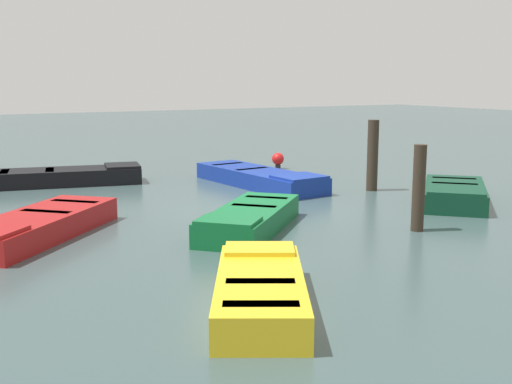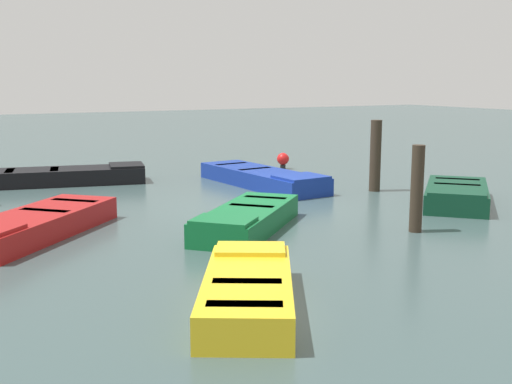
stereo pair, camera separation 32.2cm
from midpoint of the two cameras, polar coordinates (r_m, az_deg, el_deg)
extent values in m
plane|color=#384C4C|center=(13.03, -0.71, -1.52)|extent=(80.00, 80.00, 0.00)
cube|color=black|center=(16.74, -17.61, 1.30)|extent=(1.94, 4.01, 0.40)
cube|color=gray|center=(16.72, -17.63, 1.78)|extent=(1.57, 3.39, 0.04)
cube|color=black|center=(16.76, -12.50, 2.34)|extent=(1.18, 1.05, 0.06)
cube|color=#776E5D|center=(16.72, -18.63, 1.86)|extent=(0.90, 0.39, 0.04)
cube|color=#776E5D|center=(16.78, -22.25, 1.66)|extent=(0.90, 0.39, 0.04)
cube|color=#0F602D|center=(11.16, -1.35, -2.46)|extent=(2.89, 2.95, 0.40)
cube|color=orange|center=(11.13, -1.35, -1.75)|extent=(2.40, 2.45, 0.04)
cube|color=#0F602D|center=(10.01, -3.45, -2.60)|extent=(1.15, 1.15, 0.06)
cube|color=#B06E1E|center=(11.34, -1.00, -1.32)|extent=(0.73, 0.72, 0.04)
cube|color=#B06E1E|center=(12.13, 0.20, -0.57)|extent=(0.73, 0.72, 0.04)
cube|color=navy|center=(15.80, -0.34, 1.28)|extent=(4.24, 1.56, 0.40)
cube|color=silver|center=(15.78, -0.34, 1.78)|extent=(3.60, 1.24, 0.04)
cube|color=navy|center=(14.48, 3.30, 1.37)|extent=(1.01, 1.15, 0.06)
cube|color=#A4A49F|center=(16.03, -0.97, 2.06)|extent=(0.28, 0.94, 0.04)
cube|color=#A4A49F|center=(16.98, -3.12, 2.50)|extent=(0.28, 0.94, 0.04)
cube|color=gold|center=(7.42, -0.87, -8.99)|extent=(2.82, 2.19, 0.40)
cube|color=#4C3319|center=(7.38, -0.88, -7.97)|extent=(2.36, 1.80, 0.04)
cube|color=gold|center=(8.35, -0.79, -5.16)|extent=(0.96, 1.08, 0.06)
cube|color=#42301E|center=(7.18, -0.90, -8.16)|extent=(0.56, 0.78, 0.04)
cube|color=#42301E|center=(6.48, -0.98, -10.20)|extent=(0.56, 0.78, 0.04)
cube|color=#0C3823|center=(14.19, 16.84, -0.18)|extent=(2.86, 2.90, 0.40)
cube|color=maroon|center=(14.16, 16.87, 0.38)|extent=(2.37, 2.40, 0.04)
cube|color=#0C3823|center=(13.06, 16.91, -0.02)|extent=(1.23, 1.22, 0.06)
cube|color=maroon|center=(14.37, 16.87, 0.68)|extent=(0.83, 0.81, 0.04)
cube|color=maroon|center=(15.14, 16.85, 1.14)|extent=(0.83, 0.81, 0.04)
cube|color=maroon|center=(11.33, -19.84, -2.88)|extent=(3.27, 3.24, 0.40)
cube|color=black|center=(11.30, -19.88, -2.19)|extent=(2.72, 2.70, 0.04)
cube|color=black|center=(11.49, -19.17, -1.74)|extent=(0.79, 0.80, 0.04)
cube|color=black|center=(12.27, -16.74, -0.88)|extent=(0.79, 0.80, 0.04)
cylinder|color=#33281E|center=(11.33, 13.67, 0.34)|extent=(0.22, 0.22, 1.52)
cylinder|color=#33281E|center=(15.28, 9.88, 3.27)|extent=(0.26, 0.26, 1.69)
cylinder|color=#262626|center=(18.84, 1.50, 2.29)|extent=(0.16, 0.16, 0.12)
sphere|color=red|center=(18.81, 1.50, 3.01)|extent=(0.36, 0.36, 0.36)
camera|label=1|loc=(0.16, -90.71, -0.13)|focal=44.36mm
camera|label=2|loc=(0.16, 89.29, 0.13)|focal=44.36mm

